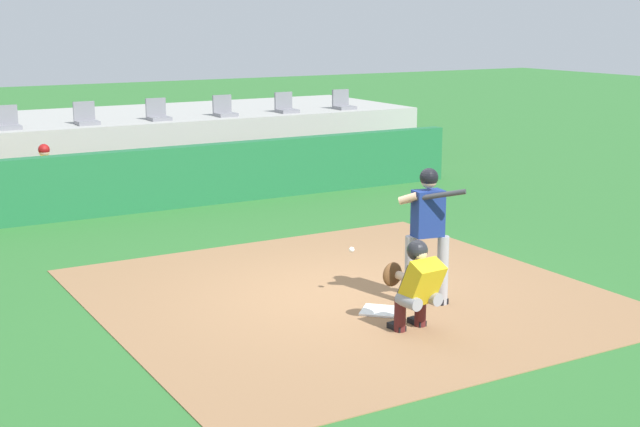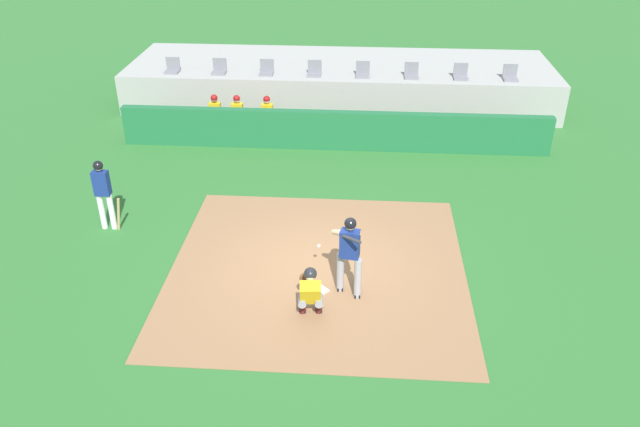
# 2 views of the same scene
# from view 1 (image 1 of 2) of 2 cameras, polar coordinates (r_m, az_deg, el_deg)

# --- Properties ---
(ground_plane) EXTENTS (80.00, 80.00, 0.00)m
(ground_plane) POSITION_cam_1_polar(r_m,az_deg,el_deg) (12.00, 1.68, -5.29)
(ground_plane) COLOR #2D6B2D
(dirt_infield) EXTENTS (6.40, 6.40, 0.01)m
(dirt_infield) POSITION_cam_1_polar(r_m,az_deg,el_deg) (12.00, 1.68, -5.27)
(dirt_infield) COLOR #936B47
(dirt_infield) RESTS_ON ground
(home_plate) EXTENTS (0.62, 0.62, 0.02)m
(home_plate) POSITION_cam_1_polar(r_m,az_deg,el_deg) (11.36, 3.82, -6.24)
(home_plate) COLOR white
(home_plate) RESTS_ON dirt_infield
(batter_at_plate) EXTENTS (0.64, 0.81, 1.80)m
(batter_at_plate) POSITION_cam_1_polar(r_m,az_deg,el_deg) (11.44, 6.87, -0.89)
(batter_at_plate) COLOR #99999E
(batter_at_plate) RESTS_ON ground
(catcher_crouched) EXTENTS (0.51, 1.89, 1.13)m
(catcher_crouched) POSITION_cam_1_polar(r_m,az_deg,el_deg) (10.55, 6.15, -4.43)
(catcher_crouched) COLOR gray
(catcher_crouched) RESTS_ON ground
(dugout_wall) EXTENTS (13.00, 0.30, 1.20)m
(dugout_wall) POSITION_cam_1_polar(r_m,az_deg,el_deg) (17.57, -9.53, 2.27)
(dugout_wall) COLOR #1E6638
(dugout_wall) RESTS_ON ground
(dugout_bench) EXTENTS (11.80, 0.44, 0.45)m
(dugout_bench) POSITION_cam_1_polar(r_m,az_deg,el_deg) (18.56, -10.58, 1.60)
(dugout_bench) COLOR olive
(dugout_bench) RESTS_ON ground
(dugout_player_2) EXTENTS (0.49, 0.70, 1.30)m
(dugout_player_2) POSITION_cam_1_polar(r_m,az_deg,el_deg) (17.74, -17.08, 2.23)
(dugout_player_2) COLOR #939399
(dugout_player_2) RESTS_ON ground
(stands_platform) EXTENTS (15.00, 4.40, 1.40)m
(stands_platform) POSITION_cam_1_polar(r_m,az_deg,el_deg) (21.68, -13.67, 4.28)
(stands_platform) COLOR #9E9E99
(stands_platform) RESTS_ON ground
(stadium_seat_2) EXTENTS (0.46, 0.46, 0.48)m
(stadium_seat_2) POSITION_cam_1_polar(r_m,az_deg,el_deg) (19.54, -19.39, 5.53)
(stadium_seat_2) COLOR slate
(stadium_seat_2) RESTS_ON stands_platform
(stadium_seat_3) EXTENTS (0.46, 0.46, 0.48)m
(stadium_seat_3) POSITION_cam_1_polar(r_m,az_deg,el_deg) (19.91, -14.78, 5.94)
(stadium_seat_3) COLOR slate
(stadium_seat_3) RESTS_ON stands_platform
(stadium_seat_4) EXTENTS (0.46, 0.46, 0.48)m
(stadium_seat_4) POSITION_cam_1_polar(r_m,az_deg,el_deg) (20.39, -10.36, 6.30)
(stadium_seat_4) COLOR slate
(stadium_seat_4) RESTS_ON stands_platform
(stadium_seat_5) EXTENTS (0.46, 0.46, 0.48)m
(stadium_seat_5) POSITION_cam_1_polar(r_m,az_deg,el_deg) (20.99, -6.16, 6.60)
(stadium_seat_5) COLOR slate
(stadium_seat_5) RESTS_ON stands_platform
(stadium_seat_6) EXTENTS (0.46, 0.46, 0.48)m
(stadium_seat_6) POSITION_cam_1_polar(r_m,az_deg,el_deg) (21.70, -2.21, 6.85)
(stadium_seat_6) COLOR slate
(stadium_seat_6) RESTS_ON stands_platform
(stadium_seat_7) EXTENTS (0.46, 0.46, 0.48)m
(stadium_seat_7) POSITION_cam_1_polar(r_m,az_deg,el_deg) (22.50, 1.48, 7.06)
(stadium_seat_7) COLOR slate
(stadium_seat_7) RESTS_ON stands_platform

